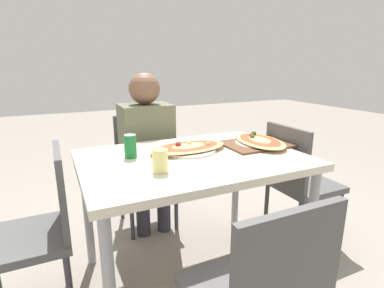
{
  "coord_description": "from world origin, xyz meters",
  "views": [
    {
      "loc": [
        -0.67,
        -1.41,
        1.23
      ],
      "look_at": [
        0.01,
        0.03,
        0.8
      ],
      "focal_mm": 28.0,
      "sensor_mm": 36.0,
      "label": 1
    }
  ],
  "objects": [
    {
      "name": "serving_tray",
      "position": [
        0.45,
        0.04,
        0.75
      ],
      "size": [
        0.4,
        0.31,
        0.01
      ],
      "color": "brown",
      "rests_on": "dining_table"
    },
    {
      "name": "dining_table",
      "position": [
        0.0,
        0.0,
        0.67
      ],
      "size": [
        1.19,
        0.84,
        0.74
      ],
      "color": "beige",
      "rests_on": "ground_plane"
    },
    {
      "name": "soda_can",
      "position": [
        -0.31,
        0.12,
        0.81
      ],
      "size": [
        0.07,
        0.07,
        0.12
      ],
      "color": "#197233",
      "rests_on": "dining_table"
    },
    {
      "name": "ground_plane",
      "position": [
        0.0,
        0.0,
        0.0
      ],
      "size": [
        14.0,
        14.0,
        0.0
      ],
      "primitive_type": "plane",
      "color": "gray"
    },
    {
      "name": "drink_glass",
      "position": [
        -0.24,
        -0.16,
        0.8
      ],
      "size": [
        0.07,
        0.07,
        0.11
      ],
      "color": "#E0DB7F",
      "rests_on": "dining_table"
    },
    {
      "name": "person_seated",
      "position": [
        -0.06,
        0.64,
        0.69
      ],
      "size": [
        0.36,
        0.3,
        1.17
      ],
      "rotation": [
        0.0,
        0.0,
        3.14
      ],
      "color": "#2D2D38",
      "rests_on": "ground_plane"
    },
    {
      "name": "chair_side_left",
      "position": [
        -0.78,
        0.06,
        0.48
      ],
      "size": [
        0.4,
        0.4,
        0.85
      ],
      "rotation": [
        0.0,
        0.0,
        1.57
      ],
      "color": "#4C4C4C",
      "rests_on": "ground_plane"
    },
    {
      "name": "pizza_second",
      "position": [
        0.48,
        0.05,
        0.76
      ],
      "size": [
        0.31,
        0.47,
        0.06
      ],
      "color": "white",
      "rests_on": "dining_table"
    },
    {
      "name": "pizza_main",
      "position": [
        0.02,
        0.1,
        0.76
      ],
      "size": [
        0.49,
        0.31,
        0.06
      ],
      "color": "white",
      "rests_on": "dining_table"
    },
    {
      "name": "chair_side_right",
      "position": [
        0.78,
        0.0,
        0.48
      ],
      "size": [
        0.4,
        0.4,
        0.85
      ],
      "rotation": [
        0.0,
        0.0,
        -1.57
      ],
      "color": "#4C4C4C",
      "rests_on": "ground_plane"
    },
    {
      "name": "chair_far_seated",
      "position": [
        -0.06,
        0.75,
        0.48
      ],
      "size": [
        0.4,
        0.4,
        0.85
      ],
      "rotation": [
        0.0,
        0.0,
        3.14
      ],
      "color": "#4C4C4C",
      "rests_on": "ground_plane"
    }
  ]
}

